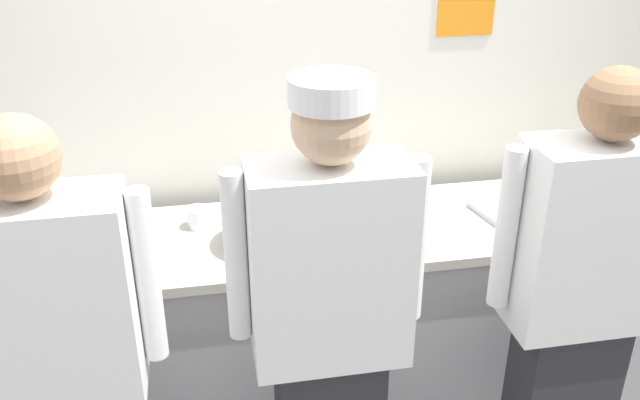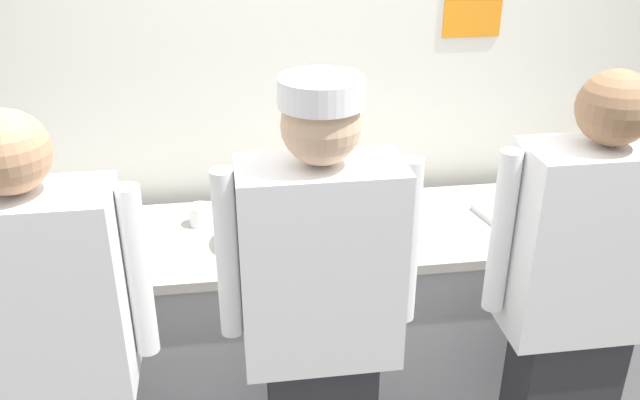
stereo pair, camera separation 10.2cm
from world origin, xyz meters
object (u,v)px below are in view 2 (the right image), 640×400
chef_near_left (53,367)px  plate_stack_rear (409,231)px  plate_stack_front (72,249)px  squeeze_bottle_primary (602,171)px  squeeze_bottle_spare (612,190)px  deli_cup (200,215)px  ramekin_yellow_sauce (403,203)px  ramekin_green_sauce (45,233)px  chef_center (321,326)px  mixing_bowl_steel (265,229)px  squeeze_bottle_secondary (582,178)px  chef_far_right (575,307)px  sheet_tray (531,213)px

chef_near_left → plate_stack_rear: (1.23, 0.59, 0.04)m
plate_stack_front → squeeze_bottle_primary: size_ratio=1.23×
squeeze_bottle_spare → deli_cup: (-1.73, 0.10, -0.04)m
ramekin_yellow_sauce → deli_cup: size_ratio=1.04×
squeeze_bottle_spare → ramekin_green_sauce: squeeze_bottle_spare is taller
squeeze_bottle_primary → ramekin_yellow_sauce: (-0.91, -0.04, -0.08)m
squeeze_bottle_spare → chef_center: bearing=-153.1°
ramekin_yellow_sauce → mixing_bowl_steel: bearing=-160.4°
chef_near_left → squeeze_bottle_spare: (2.15, 0.72, 0.09)m
squeeze_bottle_secondary → chef_far_right: bearing=-117.5°
chef_near_left → chef_center: 0.81m
chef_center → deli_cup: bearing=116.2°
ramekin_yellow_sauce → plate_stack_front: bearing=-170.7°
sheet_tray → plate_stack_front: bearing=-177.9°
squeeze_bottle_secondary → squeeze_bottle_spare: squeeze_bottle_secondary is taller
chef_far_right → plate_stack_rear: size_ratio=7.25×
chef_center → chef_near_left: bearing=-176.9°
squeeze_bottle_secondary → ramekin_green_sauce: bearing=-178.5°
chef_far_right → sheet_tray: chef_far_right is taller
sheet_tray → squeeze_bottle_primary: bearing=25.2°
sheet_tray → squeeze_bottle_secondary: size_ratio=2.14×
plate_stack_front → plate_stack_rear: same height
plate_stack_front → sheet_tray: size_ratio=0.61×
plate_stack_rear → ramekin_yellow_sauce: 0.26m
mixing_bowl_steel → ramekin_green_sauce: (-0.85, 0.15, -0.04)m
plate_stack_front → chef_near_left: bearing=-85.6°
squeeze_bottle_primary → ramekin_green_sauce: size_ratio=2.50×
ramekin_yellow_sauce → squeeze_bottle_spare: bearing=-8.3°
ramekin_green_sauce → sheet_tray: bearing=-2.5°
plate_stack_rear → squeeze_bottle_secondary: bearing=17.0°
squeeze_bottle_secondary → squeeze_bottle_spare: bearing=-60.8°
sheet_tray → squeeze_bottle_spare: 0.37m
chef_near_left → plate_stack_rear: size_ratio=7.16×
deli_cup → chef_near_left: bearing=-117.1°
sheet_tray → chef_near_left: bearing=-158.5°
chef_near_left → chef_center: (0.81, 0.04, 0.03)m
chef_near_left → squeeze_bottle_primary: bearing=22.2°
deli_cup → plate_stack_front: bearing=-158.1°
chef_center → squeeze_bottle_spare: chef_center is taller
chef_far_right → ramekin_yellow_sauce: 0.89m
chef_near_left → ramekin_green_sauce: size_ratio=20.90×
chef_near_left → mixing_bowl_steel: (0.67, 0.64, 0.07)m
plate_stack_front → ramekin_yellow_sauce: plate_stack_front is taller
squeeze_bottle_primary → ramekin_yellow_sauce: bearing=-177.4°
sheet_tray → ramekin_yellow_sauce: bearing=163.8°
chef_near_left → plate_stack_front: (-0.05, 0.63, 0.04)m
squeeze_bottle_primary → squeeze_bottle_spare: 0.18m
deli_cup → chef_center: bearing=-63.8°
sheet_tray → squeeze_bottle_spare: squeeze_bottle_spare is taller
squeeze_bottle_secondary → deli_cup: size_ratio=2.12×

